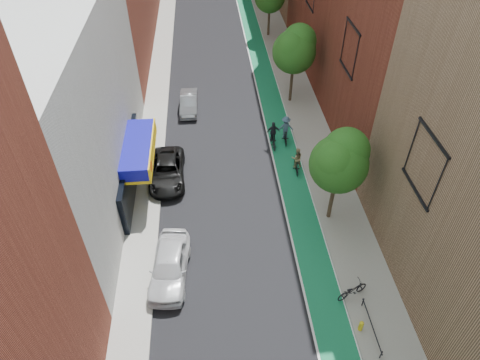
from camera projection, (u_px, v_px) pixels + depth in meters
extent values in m
cube|color=#136B3E|center=(268.00, 91.00, 38.78)|extent=(2.00, 68.00, 0.01)
cube|color=gray|center=(157.00, 95.00, 38.09)|extent=(2.00, 68.00, 0.15)
cube|color=gray|center=(296.00, 89.00, 38.90)|extent=(3.00, 68.00, 0.15)
cube|color=silver|center=(46.00, 115.00, 24.90)|extent=(8.00, 20.00, 12.00)
cylinder|color=#332619|center=(332.00, 199.00, 25.88)|extent=(0.24, 0.24, 3.30)
sphere|color=#184813|center=(339.00, 164.00, 24.07)|extent=(3.36, 3.36, 3.36)
sphere|color=#184813|center=(346.00, 150.00, 23.84)|extent=(2.64, 2.64, 2.64)
sphere|color=#184813|center=(336.00, 161.00, 23.50)|extent=(2.40, 2.40, 2.40)
cylinder|color=#332619|center=(291.00, 84.00, 36.25)|extent=(0.24, 0.24, 3.47)
sphere|color=#184813|center=(294.00, 52.00, 34.35)|extent=(3.53, 3.53, 3.53)
sphere|color=#184813|center=(299.00, 41.00, 34.09)|extent=(2.77, 2.77, 2.77)
sphere|color=#184813|center=(292.00, 48.00, 33.77)|extent=(2.52, 2.52, 2.52)
cylinder|color=#332619|center=(269.00, 22.00, 46.77)|extent=(0.24, 0.24, 3.19)
imported|color=silver|center=(170.00, 265.00, 23.20)|extent=(2.41, 5.01, 1.65)
imported|color=black|center=(167.00, 171.00, 29.30)|extent=(2.39, 5.08, 1.40)
imported|color=gray|center=(189.00, 103.00, 35.99)|extent=(1.51, 4.08, 1.33)
imported|color=black|center=(296.00, 166.00, 30.05)|extent=(0.48, 1.60, 0.96)
imported|color=#917F54|center=(297.00, 158.00, 29.69)|extent=(0.77, 0.60, 1.56)
imported|color=black|center=(273.00, 140.00, 32.29)|extent=(0.68, 1.89, 0.99)
imported|color=black|center=(273.00, 132.00, 31.90)|extent=(1.00, 0.43, 1.70)
imported|color=black|center=(285.00, 136.00, 32.66)|extent=(0.55, 1.79, 1.07)
imported|color=#3C586D|center=(286.00, 127.00, 32.26)|extent=(1.19, 0.71, 1.81)
imported|color=black|center=(352.00, 290.00, 22.25)|extent=(1.94, 1.29, 0.96)
cylinder|color=yellow|center=(361.00, 327.00, 20.96)|extent=(0.21, 0.21, 0.49)
sphere|color=yellow|center=(362.00, 323.00, 20.76)|extent=(0.23, 0.23, 0.23)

